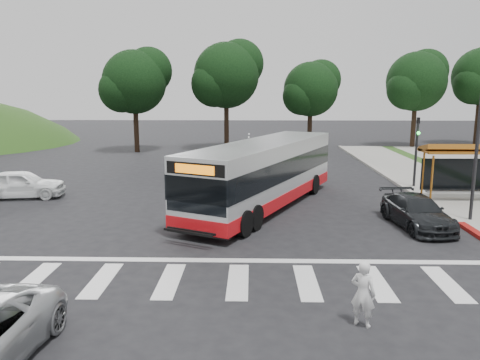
{
  "coord_description": "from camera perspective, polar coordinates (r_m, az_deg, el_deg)",
  "views": [
    {
      "loc": [
        0.39,
        -17.77,
        5.46
      ],
      "look_at": [
        -0.13,
        2.34,
        1.6
      ],
      "focal_mm": 35.0,
      "sensor_mm": 36.0,
      "label": 1
    }
  ],
  "objects": [
    {
      "name": "ground",
      "position": [
        18.59,
        0.22,
        -6.22
      ],
      "size": [
        140.0,
        140.0,
        0.0
      ],
      "primitive_type": "plane",
      "color": "black",
      "rests_on": "ground"
    },
    {
      "name": "tree_north_b",
      "position": [
        46.18,
        8.7,
        10.99
      ],
      "size": [
        5.72,
        5.33,
        8.43
      ],
      "color": "black",
      "rests_on": "ground"
    },
    {
      "name": "tree_north_c",
      "position": [
        43.09,
        -12.64,
        11.71
      ],
      "size": [
        6.16,
        5.74,
        9.3
      ],
      "color": "black",
      "rests_on": "ground"
    },
    {
      "name": "bus_shelter",
      "position": [
        25.33,
        25.77,
        2.73
      ],
      "size": [
        4.2,
        1.6,
        2.86
      ],
      "color": "#A6611B",
      "rests_on": "sidewalk_east"
    },
    {
      "name": "sidewalk_east",
      "position": [
        28.39,
        23.4,
        -1.01
      ],
      "size": [
        4.0,
        40.0,
        0.12
      ],
      "primitive_type": "cube",
      "color": "gray",
      "rests_on": "ground"
    },
    {
      "name": "tree_ne_a",
      "position": [
        48.46,
        20.78,
        11.27
      ],
      "size": [
        6.16,
        5.74,
        9.3
      ],
      "color": "black",
      "rests_on": "parking_lot"
    },
    {
      "name": "traffic_signal_ne_short",
      "position": [
        27.99,
        20.73,
        4.04
      ],
      "size": [
        0.18,
        0.37,
        4.0
      ],
      "color": "black",
      "rests_on": "ground"
    },
    {
      "name": "traffic_signal_ne_tall",
      "position": [
        21.41,
        27.08,
        5.44
      ],
      "size": [
        0.18,
        0.37,
        6.5
      ],
      "color": "black",
      "rests_on": "ground"
    },
    {
      "name": "pedestrian",
      "position": [
        11.58,
        14.78,
        -13.26
      ],
      "size": [
        0.7,
        0.63,
        1.6
      ],
      "primitive_type": "imported",
      "rotation": [
        0.0,
        0.0,
        2.58
      ],
      "color": "white",
      "rests_on": "ground"
    },
    {
      "name": "dark_sedan",
      "position": [
        20.27,
        20.75,
        -3.64
      ],
      "size": [
        2.28,
        4.54,
        1.26
      ],
      "primitive_type": "imported",
      "rotation": [
        0.0,
        0.0,
        0.12
      ],
      "color": "black",
      "rests_on": "ground"
    },
    {
      "name": "curb_east",
      "position": [
        27.7,
        19.56,
        -0.99
      ],
      "size": [
        0.3,
        40.0,
        0.15
      ],
      "primitive_type": "cube",
      "color": "#9E9991",
      "rests_on": "ground"
    },
    {
      "name": "tree_north_a",
      "position": [
        43.92,
        -1.58,
        12.76
      ],
      "size": [
        6.6,
        6.15,
        10.17
      ],
      "color": "black",
      "rests_on": "ground"
    },
    {
      "name": "west_car_white",
      "position": [
        26.55,
        -25.13,
        -0.44
      ],
      "size": [
        4.5,
        2.37,
        1.46
      ],
      "primitive_type": "imported",
      "rotation": [
        0.0,
        0.0,
        1.73
      ],
      "color": "white",
      "rests_on": "ground"
    },
    {
      "name": "crosswalk_ladder",
      "position": [
        13.89,
        -0.25,
        -12.26
      ],
      "size": [
        18.0,
        2.6,
        0.01
      ],
      "primitive_type": "cube",
      "color": "silver",
      "rests_on": "ground"
    },
    {
      "name": "transit_bus",
      "position": [
        22.02,
        2.93,
        0.63
      ],
      "size": [
        7.51,
        11.99,
        3.11
      ],
      "primitive_type": null,
      "rotation": [
        0.0,
        0.0,
        -0.44
      ],
      "color": "silver",
      "rests_on": "ground"
    }
  ]
}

